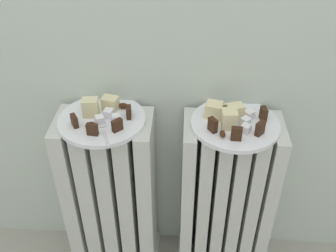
{
  "coord_description": "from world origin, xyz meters",
  "views": [
    {
      "loc": [
        0.04,
        -0.56,
        1.21
      ],
      "look_at": [
        0.0,
        0.28,
        0.58
      ],
      "focal_mm": 42.07,
      "sensor_mm": 36.0,
      "label": 1
    }
  ],
  "objects_px": {
    "radiator_left": "(112,198)",
    "radiator_right": "(225,203)",
    "plate_left": "(102,120)",
    "fork": "(104,132)",
    "plate_right": "(235,124)"
  },
  "relations": [
    {
      "from": "radiator_left",
      "to": "radiator_right",
      "type": "height_order",
      "value": "same"
    },
    {
      "from": "radiator_right",
      "to": "plate_left",
      "type": "height_order",
      "value": "plate_left"
    },
    {
      "from": "fork",
      "to": "plate_right",
      "type": "bearing_deg",
      "value": 10.62
    },
    {
      "from": "radiator_left",
      "to": "plate_right",
      "type": "distance_m",
      "value": 0.47
    },
    {
      "from": "radiator_left",
      "to": "fork",
      "type": "xyz_separation_m",
      "value": [
        0.02,
        -0.06,
        0.31
      ]
    },
    {
      "from": "radiator_left",
      "to": "radiator_right",
      "type": "distance_m",
      "value": 0.35
    },
    {
      "from": "plate_right",
      "to": "fork",
      "type": "distance_m",
      "value": 0.34
    },
    {
      "from": "plate_left",
      "to": "plate_right",
      "type": "relative_size",
      "value": 1.0
    },
    {
      "from": "radiator_right",
      "to": "plate_left",
      "type": "relative_size",
      "value": 2.51
    },
    {
      "from": "radiator_right",
      "to": "plate_right",
      "type": "relative_size",
      "value": 2.51
    },
    {
      "from": "radiator_left",
      "to": "radiator_right",
      "type": "xyz_separation_m",
      "value": [
        0.35,
        0.0,
        0.0
      ]
    },
    {
      "from": "plate_right",
      "to": "radiator_left",
      "type": "bearing_deg",
      "value": 180.0
    },
    {
      "from": "plate_left",
      "to": "fork",
      "type": "height_order",
      "value": "fork"
    },
    {
      "from": "radiator_left",
      "to": "fork",
      "type": "distance_m",
      "value": 0.32
    },
    {
      "from": "radiator_right",
      "to": "radiator_left",
      "type": "bearing_deg",
      "value": 180.0
    }
  ]
}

